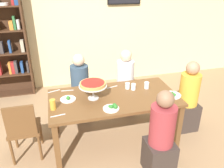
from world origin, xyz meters
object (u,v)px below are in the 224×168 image
at_px(diner_far_left, 81,91).
at_px(water_glass_clear_near, 133,87).
at_px(diner_head_east, 188,101).
at_px(dining_table, 114,102).
at_px(salad_plate_spare, 68,99).
at_px(deep_dish_pizza_stand, 93,85).
at_px(cutlery_fork_far, 112,87).
at_px(salad_plate_near_diner, 172,95).
at_px(chair_head_west, 23,128).
at_px(cutlery_fork_near, 54,91).
at_px(salad_plate_far_diner, 112,107).
at_px(water_glass_clear_spare, 128,86).
at_px(diner_near_right, 161,140).
at_px(cutlery_knife_near, 67,91).
at_px(water_glass_clear_far, 147,85).
at_px(beer_glass_amber_tall, 53,105).
at_px(diner_far_right, 125,85).
at_px(cutlery_knife_far, 58,116).

xyz_separation_m(diner_far_left, water_glass_clear_near, (0.72, -0.64, 0.30)).
bearing_deg(diner_head_east, dining_table, -0.13).
bearing_deg(water_glass_clear_near, salad_plate_spare, -176.14).
height_order(deep_dish_pizza_stand, cutlery_fork_far, deep_dish_pizza_stand).
xyz_separation_m(dining_table, salad_plate_near_diner, (0.81, -0.18, 0.10)).
bearing_deg(chair_head_west, cutlery_fork_near, 46.25).
xyz_separation_m(salad_plate_far_diner, water_glass_clear_spare, (0.37, 0.50, 0.02)).
height_order(diner_near_right, water_glass_clear_near, diner_near_right).
height_order(salad_plate_far_diner, cutlery_knife_near, salad_plate_far_diner).
bearing_deg(water_glass_clear_far, cutlery_knife_near, 169.16).
distance_m(beer_glass_amber_tall, cutlery_knife_near, 0.52).
xyz_separation_m(diner_far_right, water_glass_clear_spare, (-0.16, -0.60, 0.29)).
bearing_deg(diner_far_right, salad_plate_near_diner, 21.67).
xyz_separation_m(salad_plate_spare, cutlery_knife_near, (0.01, 0.28, -0.01)).
bearing_deg(diner_far_left, cutlery_fork_near, -47.32).
xyz_separation_m(water_glass_clear_near, cutlery_knife_near, (-0.95, 0.21, -0.04)).
height_order(diner_near_right, cutlery_knife_far, diner_near_right).
bearing_deg(cutlery_fork_near, water_glass_clear_near, 149.58).
bearing_deg(dining_table, diner_far_left, 116.12).
relative_size(diner_far_right, salad_plate_spare, 5.43).
bearing_deg(cutlery_knife_far, diner_near_right, -29.53).
bearing_deg(diner_far_right, diner_near_right, -1.43).
height_order(diner_near_right, salad_plate_near_diner, diner_near_right).
relative_size(salad_plate_far_diner, beer_glass_amber_tall, 1.53).
height_order(dining_table, cutlery_fork_far, cutlery_fork_far).
relative_size(deep_dish_pizza_stand, cutlery_knife_far, 2.12).
distance_m(salad_plate_far_diner, water_glass_clear_far, 0.78).
height_order(cutlery_fork_near, cutlery_knife_far, same).
relative_size(diner_head_east, water_glass_clear_near, 12.13).
relative_size(salad_plate_near_diner, cutlery_fork_near, 1.37).
height_order(salad_plate_spare, beer_glass_amber_tall, beer_glass_amber_tall).
height_order(diner_far_left, diner_head_east, same).
xyz_separation_m(water_glass_clear_far, cutlery_knife_near, (-1.16, 0.22, -0.05)).
bearing_deg(diner_far_left, water_glass_clear_spare, 47.97).
distance_m(diner_far_left, water_glass_clear_near, 1.00).
distance_m(diner_head_east, salad_plate_far_diner, 1.36).
bearing_deg(diner_far_left, cutlery_fork_far, 42.24).
relative_size(dining_table, cutlery_fork_far, 9.94).
distance_m(deep_dish_pizza_stand, cutlery_knife_far, 0.62).
distance_m(diner_near_right, deep_dish_pizza_stand, 1.11).
distance_m(deep_dish_pizza_stand, cutlery_fork_near, 0.66).
relative_size(diner_head_east, deep_dish_pizza_stand, 3.02).
xyz_separation_m(diner_head_east, chair_head_west, (-2.43, -0.07, -0.01)).
bearing_deg(diner_far_right, beer_glass_amber_tall, -53.83).
bearing_deg(chair_head_west, cutlery_knife_far, -25.97).
height_order(chair_head_west, salad_plate_far_diner, chair_head_west).
bearing_deg(cutlery_fork_near, cutlery_knife_far, 73.81).
distance_m(water_glass_clear_near, water_glass_clear_spare, 0.09).
distance_m(dining_table, diner_head_east, 1.21).
bearing_deg(salad_plate_far_diner, cutlery_knife_near, 127.82).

